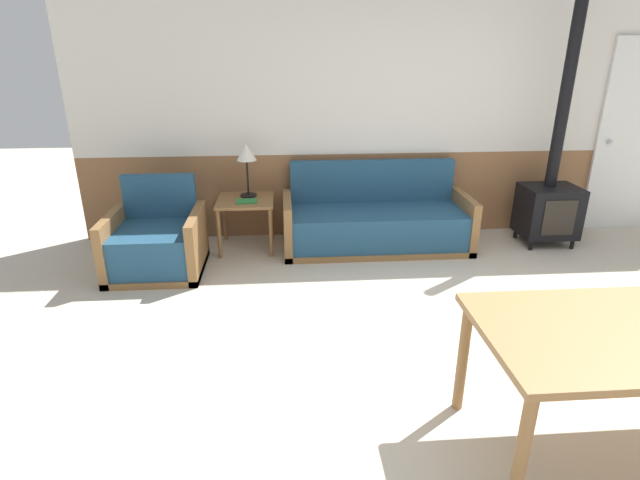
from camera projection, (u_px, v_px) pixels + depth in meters
The scene contains 9 objects.
ground_plane at pixel (506, 367), 3.31m from camera, with size 16.00×16.00×0.00m, color beige.
wall_back at pixel (419, 110), 5.26m from camera, with size 7.20×0.06×2.70m.
couch at pixel (376, 223), 5.21m from camera, with size 1.92×0.77×0.86m.
armchair at pixel (157, 244), 4.65m from camera, with size 0.84×0.80×0.84m.
side_table at pixel (246, 207), 5.10m from camera, with size 0.57×0.57×0.53m.
table_lamp at pixel (246, 156), 5.01m from camera, with size 0.20×0.20×0.55m.
book_stack at pixel (246, 201), 4.97m from camera, with size 0.21×0.15×0.02m.
wood_stove at pixel (550, 194), 5.19m from camera, with size 0.56×0.47×2.41m.
entry_door at pixel (634, 137), 5.49m from camera, with size 0.86×0.09×2.08m.
Camera 1 is at (-1.45, -2.67, 2.00)m, focal length 28.00 mm.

